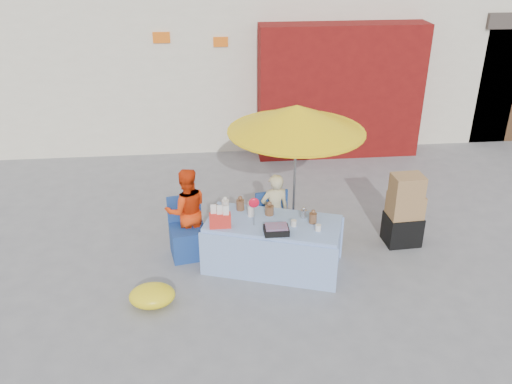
{
  "coord_description": "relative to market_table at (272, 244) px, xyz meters",
  "views": [
    {
      "loc": [
        -0.46,
        -5.93,
        4.3
      ],
      "look_at": [
        0.19,
        0.6,
        1.0
      ],
      "focal_mm": 38.0,
      "sensor_mm": 36.0,
      "label": 1
    }
  ],
  "objects": [
    {
      "name": "ground",
      "position": [
        -0.38,
        -0.28,
        -0.36
      ],
      "size": [
        80.0,
        80.0,
        0.0
      ],
      "primitive_type": "plane",
      "color": "slate",
      "rests_on": "ground"
    },
    {
      "name": "chair_right",
      "position": [
        0.09,
        0.41,
        -0.1
      ],
      "size": [
        0.56,
        0.55,
        0.85
      ],
      "rotation": [
        0.0,
        0.0,
        0.18
      ],
      "color": "navy",
      "rests_on": "ground"
    },
    {
      "name": "vendor_beige",
      "position": [
        0.1,
        0.54,
        0.21
      ],
      "size": [
        0.46,
        0.34,
        1.14
      ],
      "primitive_type": "imported",
      "rotation": [
        0.0,
        0.0,
        3.32
      ],
      "color": "#CBBE8F",
      "rests_on": "ground"
    },
    {
      "name": "box_stack",
      "position": [
        1.98,
        0.42,
        0.15
      ],
      "size": [
        0.52,
        0.44,
        1.1
      ],
      "rotation": [
        0.0,
        0.0,
        0.06
      ],
      "color": "black",
      "rests_on": "ground"
    },
    {
      "name": "chair_left",
      "position": [
        -1.16,
        0.41,
        -0.1
      ],
      "size": [
        0.56,
        0.55,
        0.85
      ],
      "rotation": [
        0.0,
        0.0,
        0.18
      ],
      "color": "navy",
      "rests_on": "ground"
    },
    {
      "name": "market_table",
      "position": [
        0.0,
        0.0,
        0.0
      ],
      "size": [
        2.0,
        1.39,
        1.1
      ],
      "rotation": [
        0.0,
        0.0,
        -0.32
      ],
      "color": "#92AEEA",
      "rests_on": "ground"
    },
    {
      "name": "tarp_bundle",
      "position": [
        -1.59,
        -0.69,
        -0.23
      ],
      "size": [
        0.71,
        0.65,
        0.26
      ],
      "primitive_type": "ellipsoid",
      "rotation": [
        0.0,
        0.0,
        -0.42
      ],
      "color": "yellow",
      "rests_on": "ground"
    },
    {
      "name": "vendor_orange",
      "position": [
        -1.15,
        0.54,
        0.28
      ],
      "size": [
        0.7,
        0.58,
        1.28
      ],
      "primitive_type": "imported",
      "rotation": [
        0.0,
        0.0,
        3.32
      ],
      "color": "red",
      "rests_on": "ground"
    },
    {
      "name": "umbrella",
      "position": [
        0.4,
        0.69,
        1.53
      ],
      "size": [
        1.9,
        1.9,
        2.09
      ],
      "color": "gray",
      "rests_on": "ground"
    }
  ]
}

